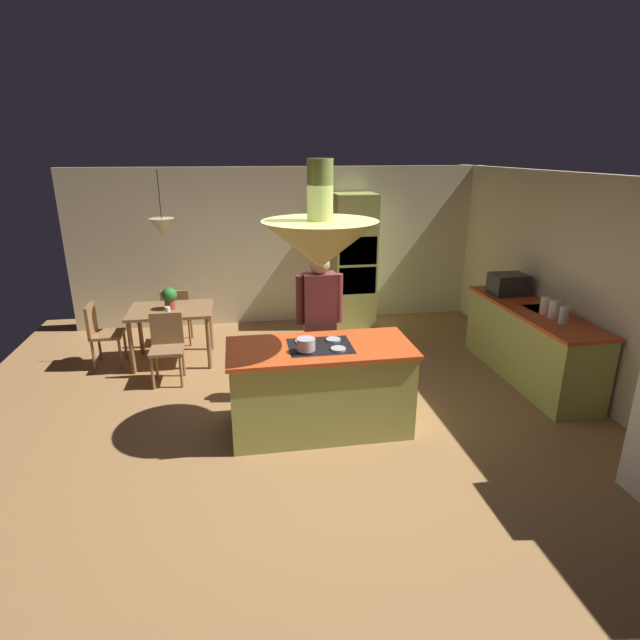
# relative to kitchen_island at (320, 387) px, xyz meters

# --- Properties ---
(ground) EXTENTS (8.16, 8.16, 0.00)m
(ground) POSITION_rel_kitchen_island_xyz_m (0.00, 0.20, -0.47)
(ground) COLOR #9E7042
(wall_back) EXTENTS (6.80, 0.10, 2.55)m
(wall_back) POSITION_rel_kitchen_island_xyz_m (0.00, 3.65, 0.81)
(wall_back) COLOR beige
(wall_back) RESTS_ON ground
(wall_right) EXTENTS (0.10, 7.20, 2.55)m
(wall_right) POSITION_rel_kitchen_island_xyz_m (3.25, 0.60, 0.81)
(wall_right) COLOR beige
(wall_right) RESTS_ON ground
(kitchen_island) EXTENTS (1.88, 0.86, 0.95)m
(kitchen_island) POSITION_rel_kitchen_island_xyz_m (0.00, 0.00, 0.00)
(kitchen_island) COLOR #A8B259
(kitchen_island) RESTS_ON ground
(counter_run_right) EXTENTS (0.73, 2.29, 0.93)m
(counter_run_right) POSITION_rel_kitchen_island_xyz_m (2.84, 0.80, 0.01)
(counter_run_right) COLOR #A8B259
(counter_run_right) RESTS_ON ground
(oven_tower) EXTENTS (0.66, 0.62, 2.15)m
(oven_tower) POSITION_rel_kitchen_island_xyz_m (1.10, 3.24, 0.61)
(oven_tower) COLOR #A8B259
(oven_tower) RESTS_ON ground
(dining_table) EXTENTS (1.10, 0.81, 0.76)m
(dining_table) POSITION_rel_kitchen_island_xyz_m (-1.70, 2.10, 0.19)
(dining_table) COLOR olive
(dining_table) RESTS_ON ground
(person_at_island) EXTENTS (0.53, 0.23, 1.73)m
(person_at_island) POSITION_rel_kitchen_island_xyz_m (0.11, 0.70, 0.53)
(person_at_island) COLOR tan
(person_at_island) RESTS_ON ground
(range_hood) EXTENTS (1.10, 1.10, 1.00)m
(range_hood) POSITION_rel_kitchen_island_xyz_m (0.00, 0.00, 1.51)
(range_hood) COLOR #A8B259
(pendant_light_over_table) EXTENTS (0.32, 0.32, 0.82)m
(pendant_light_over_table) POSITION_rel_kitchen_island_xyz_m (-1.70, 2.10, 1.39)
(pendant_light_over_table) COLOR beige
(chair_facing_island) EXTENTS (0.40, 0.40, 0.87)m
(chair_facing_island) POSITION_rel_kitchen_island_xyz_m (-1.70, 1.47, 0.03)
(chair_facing_island) COLOR olive
(chair_facing_island) RESTS_ON ground
(chair_by_back_wall) EXTENTS (0.40, 0.40, 0.87)m
(chair_by_back_wall) POSITION_rel_kitchen_island_xyz_m (-1.70, 2.73, 0.03)
(chair_by_back_wall) COLOR olive
(chair_by_back_wall) RESTS_ON ground
(chair_at_corner) EXTENTS (0.40, 0.40, 0.87)m
(chair_at_corner) POSITION_rel_kitchen_island_xyz_m (-2.63, 2.10, 0.03)
(chair_at_corner) COLOR olive
(chair_at_corner) RESTS_ON ground
(potted_plant_on_table) EXTENTS (0.20, 0.20, 0.30)m
(potted_plant_on_table) POSITION_rel_kitchen_island_xyz_m (-1.70, 2.09, 0.46)
(potted_plant_on_table) COLOR #99382D
(potted_plant_on_table) RESTS_ON dining_table
(cup_on_table) EXTENTS (0.07, 0.07, 0.09)m
(cup_on_table) POSITION_rel_kitchen_island_xyz_m (-1.71, 1.90, 0.34)
(cup_on_table) COLOR white
(cup_on_table) RESTS_ON dining_table
(canister_flour) EXTENTS (0.10, 0.10, 0.20)m
(canister_flour) POSITION_rel_kitchen_island_xyz_m (2.84, 0.24, 0.56)
(canister_flour) COLOR silver
(canister_flour) RESTS_ON counter_run_right
(canister_sugar) EXTENTS (0.13, 0.13, 0.22)m
(canister_sugar) POSITION_rel_kitchen_island_xyz_m (2.84, 0.42, 0.57)
(canister_sugar) COLOR silver
(canister_sugar) RESTS_ON counter_run_right
(canister_tea) EXTENTS (0.12, 0.12, 0.20)m
(canister_tea) POSITION_rel_kitchen_island_xyz_m (2.84, 0.60, 0.56)
(canister_tea) COLOR silver
(canister_tea) RESTS_ON counter_run_right
(microwave_on_counter) EXTENTS (0.46, 0.36, 0.28)m
(microwave_on_counter) POSITION_rel_kitchen_island_xyz_m (2.84, 1.47, 0.60)
(microwave_on_counter) COLOR #232326
(microwave_on_counter) RESTS_ON counter_run_right
(cooking_pot_on_cooktop) EXTENTS (0.18, 0.18, 0.12)m
(cooking_pot_on_cooktop) POSITION_rel_kitchen_island_xyz_m (-0.16, -0.13, 0.54)
(cooking_pot_on_cooktop) COLOR #B2B2B7
(cooking_pot_on_cooktop) RESTS_ON kitchen_island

